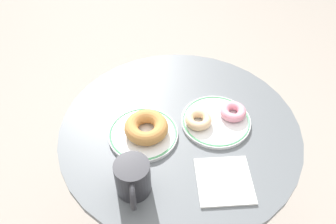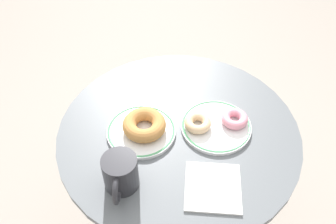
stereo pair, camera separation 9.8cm
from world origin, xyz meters
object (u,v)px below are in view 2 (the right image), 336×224
at_px(donut_pink_frosted, 235,119).
at_px(coffee_mug, 120,174).
at_px(plate_right, 216,126).
at_px(donut_glazed, 198,124).
at_px(cafe_table, 177,181).
at_px(donut_old_fashioned, 144,124).
at_px(paper_napkin, 213,187).
at_px(plate_left, 141,132).

bearing_deg(donut_pink_frosted, coffee_mug, -151.38).
height_order(plate_right, donut_glazed, donut_glazed).
height_order(plate_right, donut_pink_frosted, donut_pink_frosted).
relative_size(donut_pink_frosted, donut_glazed, 1.00).
distance_m(cafe_table, donut_glazed, 0.28).
bearing_deg(cafe_table, donut_glazed, -3.30).
bearing_deg(plate_right, donut_glazed, -176.46).
xyz_separation_m(donut_old_fashioned, coffee_mug, (-0.06, -0.16, 0.02)).
bearing_deg(coffee_mug, paper_napkin, -7.18).
distance_m(plate_right, donut_pink_frosted, 0.05).
xyz_separation_m(donut_pink_frosted, coffee_mug, (-0.31, -0.17, 0.02)).
bearing_deg(plate_left, coffee_mug, -108.17).
bearing_deg(plate_left, plate_right, 0.82).
xyz_separation_m(cafe_table, donut_old_fashioned, (-0.09, 0.00, 0.28)).
xyz_separation_m(cafe_table, paper_napkin, (0.06, -0.19, 0.25)).
height_order(plate_left, paper_napkin, plate_left).
xyz_separation_m(donut_pink_frosted, paper_napkin, (-0.09, -0.19, -0.02)).
relative_size(plate_left, donut_glazed, 2.56).
relative_size(plate_right, donut_old_fashioned, 1.65).
bearing_deg(donut_glazed, donut_old_fashioned, 178.16).
relative_size(donut_glazed, paper_napkin, 0.54).
relative_size(donut_old_fashioned, donut_pink_frosted, 1.60).
bearing_deg(donut_old_fashioned, coffee_mug, -110.69).
xyz_separation_m(plate_left, plate_right, (0.20, 0.00, 0.00)).
xyz_separation_m(cafe_table, plate_left, (-0.10, -0.00, 0.26)).
relative_size(cafe_table, donut_pink_frosted, 10.63).
height_order(donut_pink_frosted, paper_napkin, donut_pink_frosted).
bearing_deg(donut_glazed, paper_napkin, -86.61).
xyz_separation_m(donut_old_fashioned, paper_napkin, (0.15, -0.19, -0.03)).
relative_size(cafe_table, donut_old_fashioned, 6.66).
height_order(donut_old_fashioned, donut_pink_frosted, donut_old_fashioned).
height_order(cafe_table, paper_napkin, paper_napkin).
height_order(cafe_table, donut_old_fashioned, donut_old_fashioned).
height_order(plate_right, coffee_mug, coffee_mug).
xyz_separation_m(plate_left, coffee_mug, (-0.05, -0.16, 0.04)).
bearing_deg(cafe_table, donut_pink_frosted, 2.66).
bearing_deg(plate_right, donut_old_fashioned, 179.58).
bearing_deg(plate_left, donut_old_fashioned, 24.82).
bearing_deg(coffee_mug, plate_left, 71.83).
bearing_deg(cafe_table, plate_right, 0.14).
bearing_deg(plate_right, donut_pink_frosted, 7.68).
relative_size(donut_glazed, coffee_mug, 0.59).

